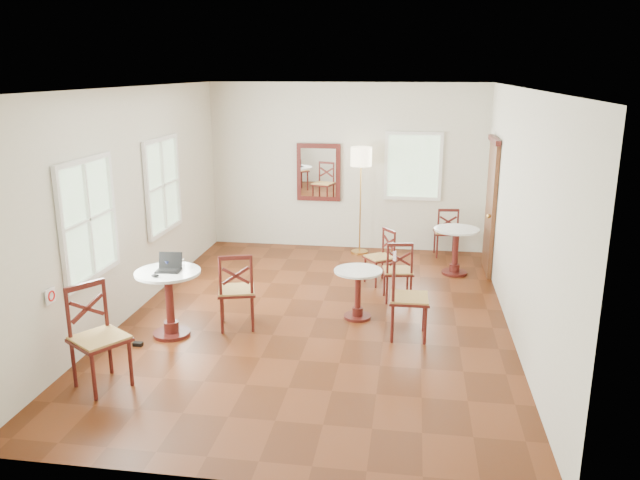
# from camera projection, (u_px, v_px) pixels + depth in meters

# --- Properties ---
(ground) EXTENTS (7.00, 7.00, 0.00)m
(ground) POSITION_uv_depth(u_px,v_px,m) (317.00, 318.00, 8.37)
(ground) COLOR #56250E
(ground) RESTS_ON ground
(room_shell) EXTENTS (5.02, 7.02, 3.01)m
(room_shell) POSITION_uv_depth(u_px,v_px,m) (315.00, 175.00, 8.14)
(room_shell) COLOR beige
(room_shell) RESTS_ON ground
(cafe_table_near) EXTENTS (0.80, 0.80, 0.84)m
(cafe_table_near) POSITION_uv_depth(u_px,v_px,m) (169.00, 296.00, 7.68)
(cafe_table_near) COLOR #4B1712
(cafe_table_near) RESTS_ON ground
(cafe_table_mid) EXTENTS (0.64, 0.64, 0.67)m
(cafe_table_mid) POSITION_uv_depth(u_px,v_px,m) (358.00, 288.00, 8.26)
(cafe_table_mid) COLOR #4B1712
(cafe_table_mid) RESTS_ON ground
(cafe_table_back) EXTENTS (0.72, 0.72, 0.76)m
(cafe_table_back) POSITION_uv_depth(u_px,v_px,m) (456.00, 246.00, 10.05)
(cafe_table_back) COLOR #4B1712
(cafe_table_back) RESTS_ON ground
(chair_near_a) EXTENTS (0.58, 0.58, 1.02)m
(chair_near_a) POSITION_uv_depth(u_px,v_px,m) (236.00, 290.00, 7.92)
(chair_near_a) COLOR #4B1712
(chair_near_a) RESTS_ON ground
(chair_near_b) EXTENTS (0.70, 0.70, 1.10)m
(chair_near_b) POSITION_uv_depth(u_px,v_px,m) (98.00, 337.00, 6.45)
(chair_near_b) COLOR #4B1712
(chair_near_b) RESTS_ON ground
(chair_mid_a) EXTENTS (0.47, 0.47, 0.90)m
(chair_mid_a) POSITION_uv_depth(u_px,v_px,m) (398.00, 271.00, 8.88)
(chair_mid_a) COLOR #4B1712
(chair_mid_a) RESTS_ON ground
(chair_mid_b) EXTENTS (0.49, 0.49, 1.04)m
(chair_mid_b) POSITION_uv_depth(u_px,v_px,m) (407.00, 297.00, 7.64)
(chair_mid_b) COLOR #4B1712
(chair_mid_b) RESTS_ON ground
(chair_back_a) EXTENTS (0.45, 0.45, 0.89)m
(chair_back_a) POSITION_uv_depth(u_px,v_px,m) (446.00, 232.00, 11.02)
(chair_back_a) COLOR #4B1712
(chair_back_a) RESTS_ON ground
(chair_back_b) EXTENTS (0.55, 0.55, 0.85)m
(chair_back_b) POSITION_uv_depth(u_px,v_px,m) (381.00, 257.00, 9.62)
(chair_back_b) COLOR #4B1712
(chair_back_b) RESTS_ON ground
(floor_lamp) EXTENTS (0.37, 0.37, 1.91)m
(floor_lamp) POSITION_uv_depth(u_px,v_px,m) (361.00, 164.00, 10.90)
(floor_lamp) COLOR #BF8C3F
(floor_lamp) RESTS_ON ground
(laptop) EXTENTS (0.31, 0.26, 0.21)m
(laptop) POSITION_uv_depth(u_px,v_px,m) (169.00, 266.00, 7.62)
(laptop) COLOR black
(laptop) RESTS_ON cafe_table_near
(mouse) EXTENTS (0.10, 0.07, 0.04)m
(mouse) POSITION_uv_depth(u_px,v_px,m) (155.00, 276.00, 7.37)
(mouse) COLOR black
(mouse) RESTS_ON cafe_table_near
(navy_mug) EXTENTS (0.12, 0.08, 0.10)m
(navy_mug) POSITION_uv_depth(u_px,v_px,m) (168.00, 264.00, 7.70)
(navy_mug) COLOR black
(navy_mug) RESTS_ON cafe_table_near
(water_glass) EXTENTS (0.05, 0.05, 0.09)m
(water_glass) POSITION_uv_depth(u_px,v_px,m) (183.00, 263.00, 7.79)
(water_glass) COLOR white
(water_glass) RESTS_ON cafe_table_near
(power_adapter) EXTENTS (0.11, 0.07, 0.04)m
(power_adapter) POSITION_uv_depth(u_px,v_px,m) (138.00, 344.00, 7.51)
(power_adapter) COLOR black
(power_adapter) RESTS_ON ground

